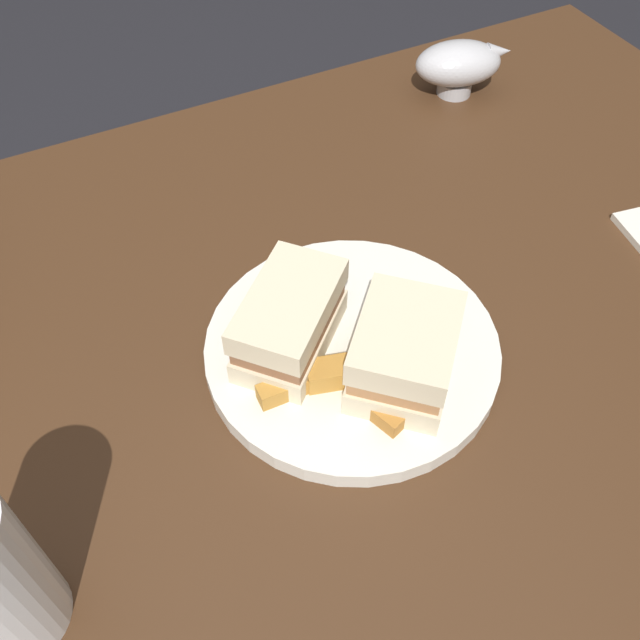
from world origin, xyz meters
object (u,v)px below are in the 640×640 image
(plate, at_px, (352,349))
(sandwich_half_right, at_px, (405,353))
(sandwich_half_left, at_px, (289,321))
(gravy_boat, at_px, (459,64))

(plate, height_order, sandwich_half_right, sandwich_half_right)
(sandwich_half_left, height_order, gravy_boat, sandwich_half_left)
(sandwich_half_right, bearing_deg, gravy_boat, -129.53)
(sandwich_half_left, distance_m, sandwich_half_right, 0.10)
(plate, relative_size, sandwich_half_left, 2.03)
(sandwich_half_right, relative_size, gravy_boat, 0.99)
(plate, height_order, sandwich_half_left, sandwich_half_left)
(sandwich_half_right, height_order, gravy_boat, sandwich_half_right)
(sandwich_half_right, distance_m, gravy_boat, 0.47)
(sandwich_half_left, bearing_deg, sandwich_half_right, 132.63)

